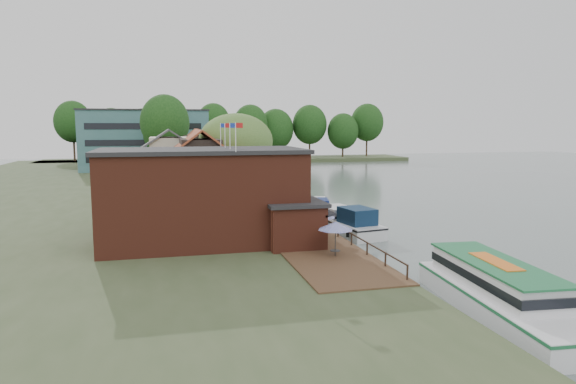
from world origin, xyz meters
TOP-DOWN VIEW (x-y plane):
  - ground at (0.00, 0.00)m, footprint 260.00×260.00m
  - land_bank at (-30.00, 35.00)m, footprint 50.00×140.00m
  - quay_deck at (-8.00, 10.00)m, footprint 6.00×50.00m
  - quay_rail at (-5.30, 10.50)m, footprint 0.20×49.00m
  - pub at (-14.00, -1.00)m, footprint 20.00×11.00m
  - hotel_block at (-22.00, 70.00)m, footprint 25.40×12.40m
  - cottage_a at (-15.00, 14.00)m, footprint 8.60×7.60m
  - cottage_b at (-18.00, 24.00)m, footprint 9.60×8.60m
  - cottage_c at (-14.00, 33.00)m, footprint 7.60×7.60m
  - willow at (-10.50, 19.00)m, footprint 8.60×8.60m
  - umbrella_0 at (-7.55, -7.76)m, footprint 2.45×2.45m
  - umbrella_1 at (-7.09, -3.09)m, footprint 2.21×2.21m
  - umbrella_2 at (-8.12, -0.43)m, footprint 2.04×2.04m
  - umbrella_3 at (-7.09, 1.47)m, footprint 1.99×1.99m
  - umbrella_4 at (-7.29, 4.64)m, footprint 1.96×1.96m
  - umbrella_5 at (-6.66, 7.70)m, footprint 2.17×2.17m
  - cruiser_0 at (-2.30, 4.38)m, footprint 5.24×11.19m
  - cruiser_1 at (-2.67, 12.38)m, footprint 5.27×10.11m
  - cruiser_2 at (-2.41, 23.72)m, footprint 3.30×9.05m
  - tour_boat at (-1.83, -17.76)m, footprint 4.78×13.31m
  - swan at (-4.45, -13.79)m, footprint 0.44×0.44m
  - bank_tree_0 at (-18.24, 43.94)m, footprint 7.71×7.71m
  - bank_tree_1 at (-17.39, 48.38)m, footprint 6.51×6.51m
  - bank_tree_2 at (-18.30, 58.71)m, footprint 7.69×7.69m
  - bank_tree_3 at (-11.70, 76.73)m, footprint 8.54×8.54m
  - bank_tree_4 at (-17.53, 85.24)m, footprint 7.35×7.35m
  - bank_tree_5 at (-17.96, 95.69)m, footprint 8.53×8.53m

SIDE VIEW (x-z plane):
  - ground at x=0.00m, z-range 0.00..0.00m
  - swan at x=-4.45m, z-range 0.00..0.44m
  - land_bank at x=-30.00m, z-range 0.00..1.00m
  - quay_deck at x=-8.00m, z-range 1.00..1.10m
  - cruiser_2 at x=-2.41m, z-range 0.00..2.12m
  - cruiser_1 at x=-2.67m, z-range 0.00..2.33m
  - cruiser_0 at x=-2.30m, z-range 0.00..2.64m
  - tour_boat at x=-1.83m, z-range 0.00..2.84m
  - quay_rail at x=-5.30m, z-range 1.00..2.00m
  - umbrella_0 at x=-7.55m, z-range 1.10..3.48m
  - umbrella_1 at x=-7.09m, z-range 1.10..3.48m
  - umbrella_2 at x=-8.12m, z-range 1.10..3.48m
  - umbrella_3 at x=-7.09m, z-range 1.10..3.48m
  - umbrella_4 at x=-7.29m, z-range 1.10..3.48m
  - umbrella_5 at x=-6.66m, z-range 1.10..3.48m
  - pub at x=-14.00m, z-range 1.00..8.30m
  - cottage_a at x=-15.00m, z-range 1.00..9.50m
  - cottage_b at x=-18.00m, z-range 1.00..9.50m
  - cottage_c at x=-14.00m, z-range 1.00..9.50m
  - willow at x=-10.50m, z-range 1.00..11.43m
  - bank_tree_3 at x=-11.70m, z-range 1.00..12.78m
  - bank_tree_2 at x=-18.30m, z-range 1.00..12.98m
  - hotel_block at x=-22.00m, z-range 1.00..13.30m
  - bank_tree_5 at x=-17.96m, z-range 1.00..13.47m
  - bank_tree_4 at x=-17.53m, z-range 1.00..13.47m
  - bank_tree_1 at x=-17.39m, z-range 1.00..14.13m
  - bank_tree_0 at x=-18.24m, z-range 1.00..14.94m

